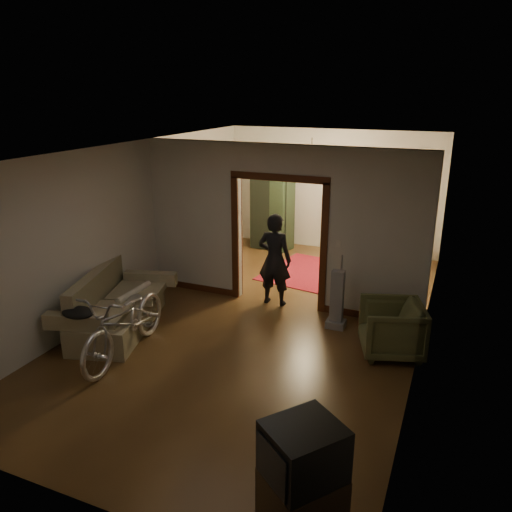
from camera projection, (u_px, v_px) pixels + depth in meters
The scene contains 24 objects.
floor at pixel (263, 319), 8.32m from camera, with size 5.00×8.50×0.01m, color #402914.
ceiling at pixel (264, 148), 7.43m from camera, with size 5.00×8.50×0.01m, color white.
wall_back at pixel (332, 191), 11.58m from camera, with size 5.00×0.02×2.80m, color beige.
wall_left at pixel (132, 223), 8.79m from camera, with size 0.02×8.50×2.80m, color beige.
wall_right at pixel (429, 258), 6.95m from camera, with size 0.02×8.50×2.80m, color beige.
partition_wall at pixel (280, 227), 8.53m from camera, with size 5.00×0.14×2.80m, color beige.
door_casing at pixel (280, 244), 8.62m from camera, with size 1.74×0.20×2.32m, color #401E0E.
far_window at pixel (362, 187), 11.24m from camera, with size 0.98×0.06×1.28m, color black.
chandelier at pixel (311, 158), 9.75m from camera, with size 0.24×0.24×0.24m, color #FFE0A5.
light_switch at pixel (338, 244), 8.12m from camera, with size 0.08×0.01×0.12m, color silver.
sofa at pixel (117, 302), 7.83m from camera, with size 0.91×2.02×0.93m, color #797250.
rolled_paper at pixel (134, 292), 8.04m from camera, with size 0.10×0.10×0.83m, color beige.
jacket at pixel (78, 313), 6.95m from camera, with size 0.48×0.36×0.14m, color black.
bicycle at pixel (125, 321), 7.03m from camera, with size 0.70×2.01×1.05m, color silver.
armchair at pixel (391, 329), 7.12m from camera, with size 0.84×0.86×0.78m, color brown.
tv_stand at pixel (302, 501), 4.28m from camera, with size 0.61×0.55×0.55m, color black.
crt_tv at pixel (304, 453), 4.12m from camera, with size 0.60×0.54×0.52m, color black.
vacuum at pixel (337, 299), 7.87m from camera, with size 0.30×0.24×0.97m, color gray.
person at pixel (275, 260), 8.67m from camera, with size 0.60×0.39×1.65m, color black.
oriental_rug at pixel (307, 272), 10.45m from camera, with size 1.49×1.95×0.01m, color maroon.
locker at pixel (272, 210), 11.78m from camera, with size 0.93×0.52×1.87m, color #243520.
globe at pixel (273, 167), 11.46m from camera, with size 0.29×0.29×0.29m, color #1E5972.
desk at pixel (377, 247), 10.79m from camera, with size 1.03×0.58×0.76m, color #341F11.
desk_chair at pixel (340, 244), 10.87m from camera, with size 0.39×0.39×0.87m, color #341F11.
Camera 1 is at (2.82, -7.00, 3.64)m, focal length 35.00 mm.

